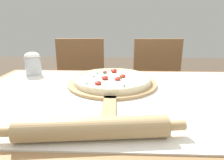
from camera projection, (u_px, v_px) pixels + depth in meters
dining_table at (119, 121)px, 0.83m from camera, size 1.27×0.81×0.73m
towel_cloth at (119, 95)px, 0.79m from camera, size 1.19×0.73×0.00m
pizza_peel at (112, 84)px, 0.89m from camera, size 0.40×0.59×0.01m
pizza at (112, 79)px, 0.91m from camera, size 0.35×0.35×0.04m
rolling_pin at (93, 128)px, 0.49m from camera, size 0.46×0.10×0.06m
chair_left at (81, 87)px, 1.60m from camera, size 0.44×0.44×0.88m
chair_right at (158, 88)px, 1.57m from camera, size 0.42×0.42×0.88m
flour_cup at (33, 63)px, 1.07m from camera, size 0.08×0.08×0.12m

